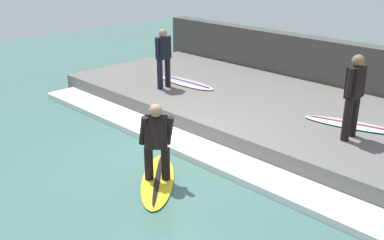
{
  "coord_description": "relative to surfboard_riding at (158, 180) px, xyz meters",
  "views": [
    {
      "loc": [
        -5.16,
        -5.81,
        3.89
      ],
      "look_at": [
        0.63,
        0.0,
        0.7
      ],
      "focal_mm": 42.0,
      "sensor_mm": 36.0,
      "label": 1
    }
  ],
  "objects": [
    {
      "name": "surfer_waiting_far",
      "position": [
        2.9,
        3.09,
        1.26
      ],
      "size": [
        0.52,
        0.25,
        1.53
      ],
      "color": "black",
      "rests_on": "concrete_ledge"
    },
    {
      "name": "ground_plane",
      "position": [
        0.65,
        0.43,
        -0.03
      ],
      "size": [
        28.0,
        28.0,
        0.0
      ],
      "primitive_type": "plane",
      "color": "#426B60"
    },
    {
      "name": "surfer_riding",
      "position": [
        0.0,
        -0.0,
        0.8
      ],
      "size": [
        0.6,
        0.59,
        1.39
      ],
      "color": "black",
      "rests_on": "surfboard_riding"
    },
    {
      "name": "back_wall",
      "position": [
        6.4,
        0.43,
        0.76
      ],
      "size": [
        0.5,
        11.67,
        1.57
      ],
      "primitive_type": "cube",
      "color": "#474442",
      "rests_on": "ground_plane"
    },
    {
      "name": "wave_foam_crest",
      "position": [
        1.34,
        0.43,
        0.03
      ],
      "size": [
        0.82,
        10.56,
        0.13
      ],
      "primitive_type": "cube",
      "color": "white",
      "rests_on": "ground_plane"
    },
    {
      "name": "concrete_ledge",
      "position": [
        3.95,
        0.43,
        0.18
      ],
      "size": [
        4.4,
        11.11,
        0.43
      ],
      "primitive_type": "cube",
      "color": "#66635E",
      "rests_on": "ground_plane"
    },
    {
      "name": "surfboard_waiting_far",
      "position": [
        3.56,
        2.93,
        0.43
      ],
      "size": [
        0.57,
        1.91,
        0.07
      ],
      "color": "beige",
      "rests_on": "concrete_ledge"
    },
    {
      "name": "surfboard_waiting_near",
      "position": [
        3.85,
        -1.63,
        0.43
      ],
      "size": [
        0.94,
        1.99,
        0.07
      ],
      "color": "silver",
      "rests_on": "concrete_ledge"
    },
    {
      "name": "surfboard_riding",
      "position": [
        0.0,
        0.0,
        0.0
      ],
      "size": [
        1.83,
        1.81,
        0.07
      ],
      "color": "yellow",
      "rests_on": "ground_plane"
    },
    {
      "name": "surfer_waiting_near",
      "position": [
        3.23,
        -1.88,
        1.32
      ],
      "size": [
        0.55,
        0.25,
        1.63
      ],
      "color": "black",
      "rests_on": "concrete_ledge"
    }
  ]
}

